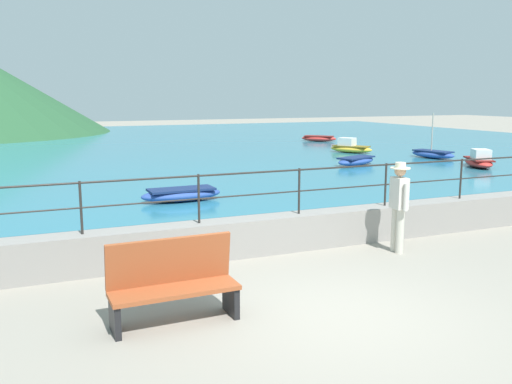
{
  "coord_description": "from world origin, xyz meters",
  "views": [
    {
      "loc": [
        -3.87,
        -6.11,
        2.99
      ],
      "look_at": [
        0.32,
        3.7,
        1.1
      ],
      "focal_mm": 38.23,
      "sensor_mm": 36.0,
      "label": 1
    }
  ],
  "objects_px": {
    "boat_2": "(181,194)",
    "boat_0": "(356,161)",
    "boat_1": "(479,161)",
    "bench_main": "(173,281)",
    "person_walking": "(399,202)",
    "boat_5": "(350,147)",
    "boat_6": "(433,154)",
    "boat_3": "(319,138)"
  },
  "relations": [
    {
      "from": "boat_2",
      "to": "boat_0",
      "type": "bearing_deg",
      "value": 28.29
    },
    {
      "from": "boat_0",
      "to": "boat_1",
      "type": "distance_m",
      "value": 5.03
    },
    {
      "from": "bench_main",
      "to": "person_walking",
      "type": "height_order",
      "value": "person_walking"
    },
    {
      "from": "boat_5",
      "to": "boat_6",
      "type": "height_order",
      "value": "boat_6"
    },
    {
      "from": "bench_main",
      "to": "boat_2",
      "type": "bearing_deg",
      "value": 73.82
    },
    {
      "from": "bench_main",
      "to": "boat_3",
      "type": "bearing_deg",
      "value": 56.54
    },
    {
      "from": "boat_2",
      "to": "bench_main",
      "type": "bearing_deg",
      "value": -106.18
    },
    {
      "from": "boat_2",
      "to": "boat_5",
      "type": "bearing_deg",
      "value": 38.9
    },
    {
      "from": "bench_main",
      "to": "boat_2",
      "type": "distance_m",
      "value": 8.24
    },
    {
      "from": "person_walking",
      "to": "boat_1",
      "type": "distance_m",
      "value": 13.91
    },
    {
      "from": "bench_main",
      "to": "boat_3",
      "type": "xyz_separation_m",
      "value": [
        15.95,
        24.14,
        -0.3
      ]
    },
    {
      "from": "bench_main",
      "to": "boat_1",
      "type": "xyz_separation_m",
      "value": [
        15.65,
        10.23,
        -0.23
      ]
    },
    {
      "from": "person_walking",
      "to": "boat_5",
      "type": "relative_size",
      "value": 0.72
    },
    {
      "from": "bench_main",
      "to": "boat_3",
      "type": "height_order",
      "value": "bench_main"
    },
    {
      "from": "boat_2",
      "to": "boat_5",
      "type": "distance_m",
      "value": 14.98
    },
    {
      "from": "boat_1",
      "to": "boat_2",
      "type": "relative_size",
      "value": 1.06
    },
    {
      "from": "boat_1",
      "to": "boat_3",
      "type": "distance_m",
      "value": 13.91
    },
    {
      "from": "bench_main",
      "to": "boat_6",
      "type": "height_order",
      "value": "boat_6"
    },
    {
      "from": "person_walking",
      "to": "boat_6",
      "type": "bearing_deg",
      "value": 46.83
    },
    {
      "from": "boat_3",
      "to": "boat_2",
      "type": "bearing_deg",
      "value": -130.07
    },
    {
      "from": "boat_0",
      "to": "person_walking",
      "type": "bearing_deg",
      "value": -119.95
    },
    {
      "from": "bench_main",
      "to": "boat_2",
      "type": "relative_size",
      "value": 0.74
    },
    {
      "from": "bench_main",
      "to": "boat_1",
      "type": "height_order",
      "value": "bench_main"
    },
    {
      "from": "bench_main",
      "to": "boat_1",
      "type": "bearing_deg",
      "value": 33.17
    },
    {
      "from": "person_walking",
      "to": "boat_2",
      "type": "distance_m",
      "value": 6.91
    },
    {
      "from": "bench_main",
      "to": "boat_1",
      "type": "distance_m",
      "value": 18.7
    },
    {
      "from": "person_walking",
      "to": "boat_5",
      "type": "distance_m",
      "value": 18.25
    },
    {
      "from": "boat_1",
      "to": "boat_5",
      "type": "xyz_separation_m",
      "value": [
        -1.7,
        7.08,
        0.0
      ]
    },
    {
      "from": "bench_main",
      "to": "boat_2",
      "type": "xyz_separation_m",
      "value": [
        2.29,
        7.91,
        -0.3
      ]
    },
    {
      "from": "person_walking",
      "to": "boat_2",
      "type": "xyz_separation_m",
      "value": [
        -2.53,
        6.39,
        -0.72
      ]
    },
    {
      "from": "person_walking",
      "to": "boat_3",
      "type": "distance_m",
      "value": 25.21
    },
    {
      "from": "boat_3",
      "to": "boat_6",
      "type": "distance_m",
      "value": 10.54
    },
    {
      "from": "boat_1",
      "to": "boat_5",
      "type": "relative_size",
      "value": 1.01
    },
    {
      "from": "person_walking",
      "to": "boat_0",
      "type": "xyz_separation_m",
      "value": [
        6.47,
        11.23,
        -0.72
      ]
    },
    {
      "from": "boat_0",
      "to": "boat_6",
      "type": "bearing_deg",
      "value": 9.91
    },
    {
      "from": "bench_main",
      "to": "person_walking",
      "type": "xyz_separation_m",
      "value": [
        4.83,
        1.52,
        0.42
      ]
    },
    {
      "from": "boat_3",
      "to": "boat_5",
      "type": "bearing_deg",
      "value": -106.31
    },
    {
      "from": "boat_0",
      "to": "boat_1",
      "type": "height_order",
      "value": "boat_1"
    },
    {
      "from": "boat_2",
      "to": "boat_6",
      "type": "distance_m",
      "value": 14.99
    },
    {
      "from": "person_walking",
      "to": "boat_2",
      "type": "relative_size",
      "value": 0.75
    },
    {
      "from": "boat_2",
      "to": "boat_3",
      "type": "xyz_separation_m",
      "value": [
        13.66,
        16.23,
        0.0
      ]
    },
    {
      "from": "boat_5",
      "to": "boat_2",
      "type": "bearing_deg",
      "value": -141.1
    }
  ]
}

